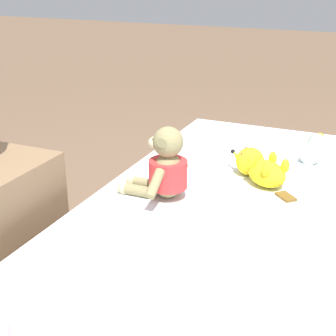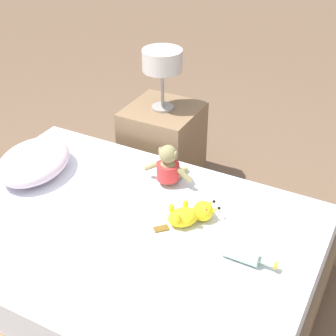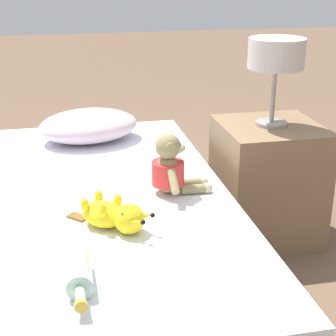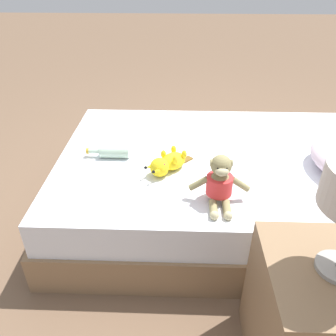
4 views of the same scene
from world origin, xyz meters
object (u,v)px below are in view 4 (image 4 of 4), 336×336
(plush_yellow_creature, at_px, (167,163))
(bed, at_px, (217,185))
(plush_monkey, at_px, (220,183))
(glass_bottle, at_px, (113,152))
(nightstand, at_px, (317,321))

(plush_yellow_creature, bearing_deg, bed, 120.86)
(plush_monkey, distance_m, plush_yellow_creature, 0.35)
(bed, distance_m, plush_yellow_creature, 0.43)
(bed, xyz_separation_m, plush_yellow_creature, (0.18, -0.29, 0.25))
(plush_monkey, height_order, glass_bottle, plush_monkey)
(bed, distance_m, glass_bottle, 0.65)
(plush_monkey, bearing_deg, glass_bottle, -123.87)
(plush_yellow_creature, bearing_deg, nightstand, 36.49)
(glass_bottle, bearing_deg, bed, 94.05)
(plush_monkey, height_order, plush_yellow_creature, plush_monkey)
(bed, distance_m, plush_monkey, 0.52)
(plush_monkey, relative_size, glass_bottle, 1.18)
(plush_yellow_creature, bearing_deg, glass_bottle, -113.10)
(plush_monkey, xyz_separation_m, glass_bottle, (-0.37, -0.56, -0.06))
(plush_monkey, bearing_deg, bed, 173.89)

